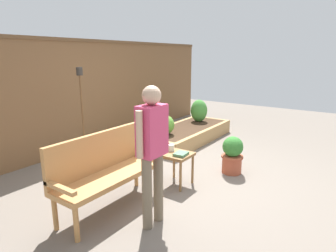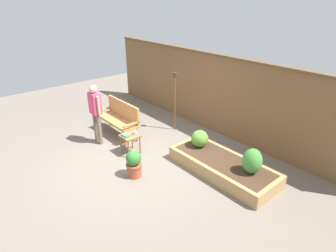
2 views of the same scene
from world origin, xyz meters
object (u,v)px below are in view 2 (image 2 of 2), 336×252
at_px(shrub_near_bench, 200,139).
at_px(person_by_bench, 95,109).
at_px(book_on_table, 126,135).
at_px(tiki_torch, 175,91).
at_px(garden_bench, 120,116).
at_px(side_table, 130,138).
at_px(cup_on_table, 136,132).
at_px(shrub_far_corner, 252,161).
at_px(potted_boxwood, 134,163).

xyz_separation_m(shrub_near_bench, person_by_bench, (-2.23, -1.45, 0.43)).
xyz_separation_m(book_on_table, tiki_torch, (-0.25, 1.78, 0.65)).
bearing_deg(garden_bench, side_table, -19.83).
relative_size(shrub_near_bench, person_by_bench, 0.26).
bearing_deg(cup_on_table, garden_bench, 167.57).
relative_size(shrub_near_bench, tiki_torch, 0.24).
distance_m(side_table, book_on_table, 0.14).
distance_m(garden_bench, cup_on_table, 1.11).
height_order(garden_bench, shrub_far_corner, garden_bench).
distance_m(side_table, shrub_far_corner, 2.88).
bearing_deg(shrub_far_corner, garden_bench, -168.62).
distance_m(garden_bench, side_table, 1.12).
distance_m(shrub_near_bench, person_by_bench, 2.70).
distance_m(potted_boxwood, shrub_near_bench, 1.66).
bearing_deg(potted_boxwood, tiki_torch, 117.65).
relative_size(side_table, person_by_bench, 0.31).
relative_size(potted_boxwood, person_by_bench, 0.39).
xyz_separation_m(side_table, person_by_bench, (-1.00, -0.33, 0.54)).
distance_m(potted_boxwood, tiki_torch, 2.61).
height_order(tiki_torch, person_by_bench, tiki_torch).
height_order(shrub_far_corner, tiki_torch, tiki_torch).
height_order(side_table, shrub_near_bench, shrub_near_bench).
bearing_deg(cup_on_table, tiki_torch, 101.77).
relative_size(shrub_far_corner, tiki_torch, 0.32).
height_order(book_on_table, person_by_bench, person_by_bench).
bearing_deg(shrub_far_corner, side_table, -157.12).
distance_m(cup_on_table, tiki_torch, 1.71).
xyz_separation_m(book_on_table, potted_boxwood, (0.90, -0.41, -0.19)).
distance_m(side_table, potted_boxwood, 1.00).
distance_m(garden_bench, shrub_near_bench, 2.40).
relative_size(garden_bench, book_on_table, 6.98).
distance_m(shrub_near_bench, shrub_far_corner, 1.41).
bearing_deg(book_on_table, cup_on_table, 63.24).
bearing_deg(book_on_table, shrub_far_corner, 17.38).
bearing_deg(side_table, potted_boxwood, -29.42).
relative_size(tiki_torch, person_by_bench, 1.07).
relative_size(side_table, potted_boxwood, 0.79).
bearing_deg(shrub_near_bench, person_by_bench, -146.97).
distance_m(potted_boxwood, person_by_bench, 1.97).
bearing_deg(shrub_near_bench, garden_bench, -161.94).
relative_size(garden_bench, person_by_bench, 0.92).
bearing_deg(tiki_torch, side_table, -80.65).
relative_size(garden_bench, shrub_far_corner, 2.74).
relative_size(garden_bench, side_table, 3.00).
bearing_deg(cup_on_table, potted_boxwood, -37.28).
xyz_separation_m(garden_bench, person_by_bench, (0.04, -0.71, 0.39)).
xyz_separation_m(book_on_table, person_by_bench, (-0.96, -0.25, 0.43)).
bearing_deg(cup_on_table, person_by_bench, -155.75).
height_order(cup_on_table, book_on_table, cup_on_table).
distance_m(garden_bench, person_by_bench, 0.81).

